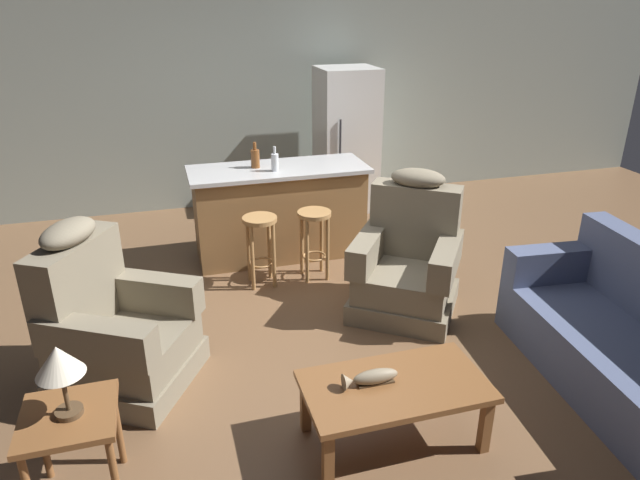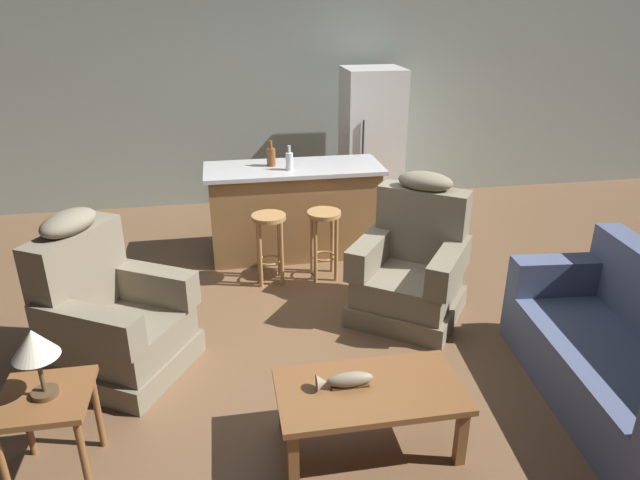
{
  "view_description": "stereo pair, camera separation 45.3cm",
  "coord_description": "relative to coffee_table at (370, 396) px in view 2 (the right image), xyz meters",
  "views": [
    {
      "loc": [
        -1.15,
        -4.1,
        2.54
      ],
      "look_at": [
        0.02,
        -0.1,
        0.75
      ],
      "focal_mm": 32.0,
      "sensor_mm": 36.0,
      "label": 1
    },
    {
      "loc": [
        -0.71,
        -4.2,
        2.54
      ],
      "look_at": [
        0.02,
        -0.1,
        0.75
      ],
      "focal_mm": 32.0,
      "sensor_mm": 36.0,
      "label": 2
    }
  ],
  "objects": [
    {
      "name": "ground_plane",
      "position": [
        -0.06,
        1.56,
        -0.36
      ],
      "size": [
        12.0,
        12.0,
        0.0
      ],
      "color": "brown"
    },
    {
      "name": "back_wall",
      "position": [
        -0.06,
        4.69,
        0.94
      ],
      "size": [
        12.0,
        0.05,
        2.6
      ],
      "color": "#939E93",
      "rests_on": "ground_plane"
    },
    {
      "name": "coffee_table",
      "position": [
        0.0,
        0.0,
        0.0
      ],
      "size": [
        1.1,
        0.6,
        0.42
      ],
      "color": "brown",
      "rests_on": "ground_plane"
    },
    {
      "name": "fish_figurine",
      "position": [
        -0.15,
        0.04,
        0.1
      ],
      "size": [
        0.34,
        0.1,
        0.1
      ],
      "color": "#4C3823",
      "rests_on": "coffee_table"
    },
    {
      "name": "couch",
      "position": [
        1.77,
        0.05,
        -0.02
      ],
      "size": [
        1.01,
        1.97,
        0.94
      ],
      "rotation": [
        0.0,
        0.0,
        3.05
      ],
      "color": "#4C5675",
      "rests_on": "ground_plane"
    },
    {
      "name": "recliner_near_lamp",
      "position": [
        -1.63,
        1.1,
        0.06
      ],
      "size": [
        1.15,
        1.15,
        1.2
      ],
      "rotation": [
        0.0,
        0.0,
        -0.52
      ],
      "color": "#756B56",
      "rests_on": "ground_plane"
    },
    {
      "name": "recliner_near_island",
      "position": [
        0.76,
        1.51,
        0.06
      ],
      "size": [
        1.17,
        1.17,
        1.2
      ],
      "rotation": [
        0.0,
        0.0,
        4.09
      ],
      "color": "#756B56",
      "rests_on": "ground_plane"
    },
    {
      "name": "end_table",
      "position": [
        -1.8,
        0.07,
        0.1
      ],
      "size": [
        0.48,
        0.48,
        0.56
      ],
      "color": "brown",
      "rests_on": "ground_plane"
    },
    {
      "name": "table_lamp",
      "position": [
        -1.79,
        0.07,
        0.5
      ],
      "size": [
        0.24,
        0.24,
        0.41
      ],
      "color": "#4C3823",
      "rests_on": "end_table"
    },
    {
      "name": "kitchen_island",
      "position": [
        -0.06,
        2.91,
        0.11
      ],
      "size": [
        1.8,
        0.7,
        0.95
      ],
      "color": "olive",
      "rests_on": "ground_plane"
    },
    {
      "name": "bar_stool_left",
      "position": [
        -0.38,
        2.28,
        0.11
      ],
      "size": [
        0.32,
        0.32,
        0.68
      ],
      "color": "#A87A47",
      "rests_on": "ground_plane"
    },
    {
      "name": "bar_stool_right",
      "position": [
        0.14,
        2.28,
        0.11
      ],
      "size": [
        0.32,
        0.32,
        0.68
      ],
      "color": "#A87A47",
      "rests_on": "ground_plane"
    },
    {
      "name": "refrigerator",
      "position": [
        1.07,
        4.11,
        0.52
      ],
      "size": [
        0.7,
        0.69,
        1.76
      ],
      "color": "white",
      "rests_on": "ground_plane"
    },
    {
      "name": "bottle_tall_green",
      "position": [
        -0.27,
        2.97,
        0.68
      ],
      "size": [
        0.09,
        0.09,
        0.26
      ],
      "color": "brown",
      "rests_on": "kitchen_island"
    },
    {
      "name": "bottle_short_amber",
      "position": [
        -0.11,
        2.8,
        0.68
      ],
      "size": [
        0.07,
        0.07,
        0.24
      ],
      "color": "silver",
      "rests_on": "kitchen_island"
    }
  ]
}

